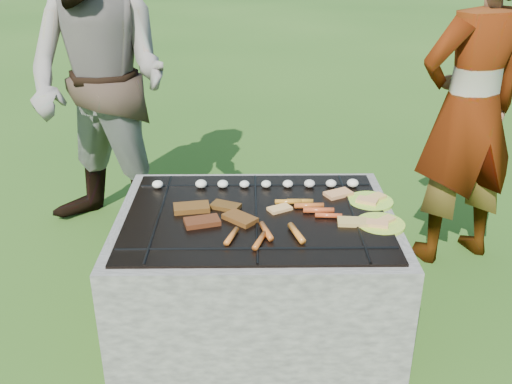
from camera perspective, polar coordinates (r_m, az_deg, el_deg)
lawn at (r=2.98m, az=0.01°, el=-12.70°), size 60.00×60.00×0.00m
fire_pit at (r=2.82m, az=0.01°, el=-8.15°), size 1.30×1.00×0.62m
mushrooms at (r=2.92m, az=0.86°, el=0.83°), size 1.06×0.06×0.04m
pork_slabs at (r=2.64m, az=-4.41°, el=-2.16°), size 0.41×0.29×0.02m
sausages at (r=2.58m, az=3.35°, el=-2.82°), size 0.53×0.46×0.03m
bread_on_grate at (r=2.72m, az=7.50°, el=-1.53°), size 0.45×0.41×0.02m
plate_far at (r=2.84m, az=11.37°, el=-0.89°), size 0.27×0.27×0.03m
plate_near at (r=2.63m, az=12.33°, el=-3.13°), size 0.24×0.24×0.03m
cook at (r=3.38m, az=20.65°, el=7.67°), size 0.77×0.62×1.82m
bystander at (r=3.56m, az=-15.40°, el=10.44°), size 1.19×1.09×1.97m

